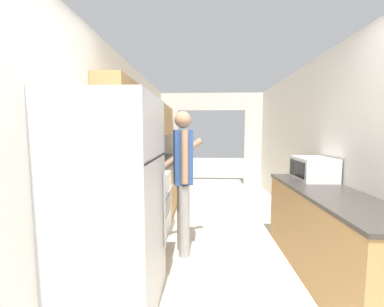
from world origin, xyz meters
TOP-DOWN VIEW (x-y plane):
  - wall_left at (-1.30, 2.44)m, footprint 0.38×7.57m
  - wall_right at (1.38, 1.98)m, footprint 0.06×7.57m
  - wall_far_with_doorway at (0.00, 5.20)m, footprint 3.09×0.06m
  - counter_left at (-1.05, 3.31)m, footprint 0.62×3.97m
  - counter_right at (1.05, 1.17)m, footprint 0.62×1.97m
  - refrigerator at (-0.98, 0.67)m, footprint 0.77×0.82m
  - range_oven at (-1.04, 2.05)m, footprint 0.66×0.73m
  - person at (-0.47, 1.58)m, footprint 0.55×0.43m
  - microwave at (1.13, 1.75)m, footprint 0.40×0.52m
  - knife at (-0.98, 2.59)m, footprint 0.16×0.29m

SIDE VIEW (x-z plane):
  - counter_left at x=-1.05m, z-range 0.00..0.88m
  - counter_right at x=1.05m, z-range 0.00..0.88m
  - range_oven at x=-1.04m, z-range -0.06..0.96m
  - refrigerator at x=-0.98m, z-range 0.00..1.76m
  - knife at x=-0.98m, z-range 0.88..0.90m
  - person at x=-0.47m, z-range 0.07..1.78m
  - microwave at x=1.13m, z-range 0.88..1.16m
  - wall_right at x=1.38m, z-range 0.00..2.50m
  - wall_far_with_doorway at x=0.00m, z-range 0.20..2.70m
  - wall_left at x=-1.30m, z-range 0.21..2.71m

